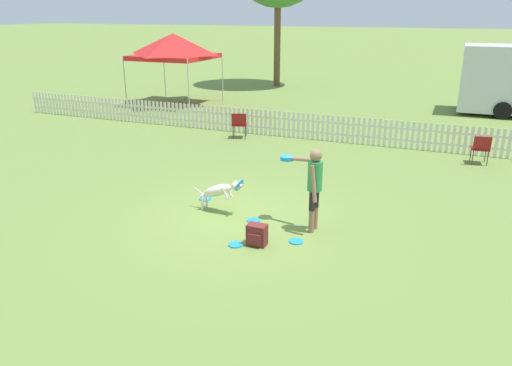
# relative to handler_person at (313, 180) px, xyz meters

# --- Properties ---
(ground_plane) EXTENTS (240.00, 240.00, 0.00)m
(ground_plane) POSITION_rel_handler_person_xyz_m (-1.42, -0.08, -1.02)
(ground_plane) COLOR olive
(handler_person) EXTENTS (0.95, 0.73, 1.63)m
(handler_person) POSITION_rel_handler_person_xyz_m (0.00, 0.00, 0.00)
(handler_person) COLOR #8C664C
(handler_person) RESTS_ON ground_plane
(leaping_dog) EXTENTS (1.25, 0.34, 0.80)m
(leaping_dog) POSITION_rel_handler_person_xyz_m (-2.03, 0.14, -0.54)
(leaping_dog) COLOR beige
(leaping_dog) RESTS_ON ground_plane
(frisbee_near_handler) EXTENTS (0.27, 0.27, 0.02)m
(frisbee_near_handler) POSITION_rel_handler_person_xyz_m (-0.08, -0.64, -1.01)
(frisbee_near_handler) COLOR #1E8CD8
(frisbee_near_handler) RESTS_ON ground_plane
(frisbee_near_dog) EXTENTS (0.27, 0.27, 0.02)m
(frisbee_near_dog) POSITION_rel_handler_person_xyz_m (-1.06, -1.19, -1.01)
(frisbee_near_dog) COLOR #1E8CD8
(frisbee_near_dog) RESTS_ON ground_plane
(frisbee_midfield) EXTENTS (0.27, 0.27, 0.02)m
(frisbee_midfield) POSITION_rel_handler_person_xyz_m (-1.19, -0.05, -1.01)
(frisbee_midfield) COLOR #1E8CD8
(frisbee_midfield) RESTS_ON ground_plane
(frisbee_far_scatter) EXTENTS (0.27, 0.27, 0.02)m
(frisbee_far_scatter) POSITION_rel_handler_person_xyz_m (-2.67, 0.66, -1.01)
(frisbee_far_scatter) COLOR #1E8CD8
(frisbee_far_scatter) RESTS_ON ground_plane
(backpack_on_grass) EXTENTS (0.35, 0.27, 0.40)m
(backpack_on_grass) POSITION_rel_handler_person_xyz_m (-0.71, -1.03, -0.83)
(backpack_on_grass) COLOR maroon
(backpack_on_grass) RESTS_ON ground_plane
(picket_fence) EXTENTS (25.24, 0.04, 0.86)m
(picket_fence) POSITION_rel_handler_person_xyz_m (-1.42, 6.89, -0.59)
(picket_fence) COLOR silver
(picket_fence) RESTS_ON ground_plane
(folding_chair_blue_left) EXTENTS (0.51, 0.53, 0.82)m
(folding_chair_blue_left) POSITION_rel_handler_person_xyz_m (3.05, 5.98, -0.53)
(folding_chair_blue_left) COLOR #333338
(folding_chair_blue_left) RESTS_ON ground_plane
(folding_chair_green_right) EXTENTS (0.62, 0.63, 0.87)m
(folding_chair_green_right) POSITION_rel_handler_person_xyz_m (-4.30, 6.11, -0.50)
(folding_chair_green_right) COLOR #333338
(folding_chair_green_right) RESTS_ON ground_plane
(canopy_tent_main) EXTENTS (3.18, 3.18, 3.10)m
(canopy_tent_main) POSITION_rel_handler_person_xyz_m (-9.57, 10.83, 1.52)
(canopy_tent_main) COLOR #B2B2B2
(canopy_tent_main) RESTS_ON ground_plane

